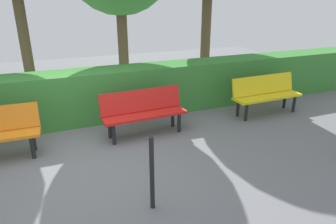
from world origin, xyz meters
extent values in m
plane|color=slate|center=(0.00, 0.00, 0.00)|extent=(18.22, 18.22, 0.00)
cube|color=yellow|center=(-4.05, -0.65, 0.41)|extent=(1.65, 0.46, 0.05)
cube|color=yellow|center=(-4.05, -0.84, 0.65)|extent=(1.65, 0.18, 0.42)
cylinder|color=black|center=(-4.73, -0.51, 0.20)|extent=(0.07, 0.07, 0.39)
cylinder|color=black|center=(-4.72, -0.81, 0.20)|extent=(0.07, 0.07, 0.39)
cylinder|color=black|center=(-3.38, -0.48, 0.20)|extent=(0.07, 0.07, 0.39)
cylinder|color=black|center=(-3.38, -0.78, 0.20)|extent=(0.07, 0.07, 0.39)
cube|color=red|center=(-1.16, -0.63, 0.41)|extent=(1.63, 0.49, 0.05)
cube|color=red|center=(-1.15, -0.82, 0.65)|extent=(1.62, 0.20, 0.42)
cylinder|color=black|center=(-1.82, -0.51, 0.20)|extent=(0.07, 0.07, 0.39)
cylinder|color=black|center=(-1.81, -0.81, 0.20)|extent=(0.07, 0.07, 0.39)
cylinder|color=black|center=(-0.51, -0.45, 0.20)|extent=(0.07, 0.07, 0.39)
cylinder|color=black|center=(-0.49, -0.75, 0.20)|extent=(0.07, 0.07, 0.39)
cylinder|color=black|center=(0.85, -0.46, 0.20)|extent=(0.07, 0.07, 0.39)
cylinder|color=black|center=(0.84, -0.76, 0.20)|extent=(0.07, 0.07, 0.39)
cube|color=#387F33|center=(-1.22, -1.80, 0.54)|extent=(14.22, 0.77, 1.08)
cylinder|color=brown|center=(-4.24, -3.96, 1.46)|extent=(0.30, 0.30, 2.92)
cylinder|color=brown|center=(-1.39, -3.06, 1.30)|extent=(0.25, 0.25, 2.60)
cylinder|color=brown|center=(0.86, -3.54, 1.44)|extent=(0.25, 0.25, 2.89)
cylinder|color=black|center=(-0.57, 1.46, 0.50)|extent=(0.06, 0.06, 1.00)
camera|label=1|loc=(0.43, 4.49, 2.55)|focal=32.31mm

